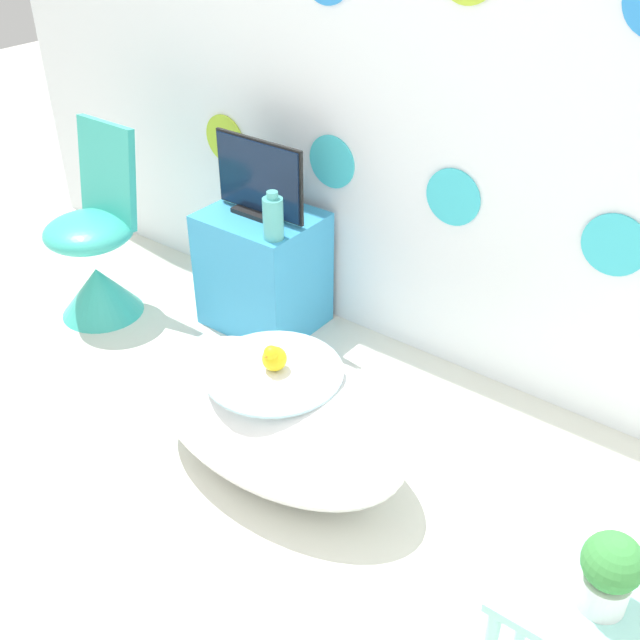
{
  "coord_description": "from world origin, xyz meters",
  "views": [
    {
      "loc": [
        1.5,
        -0.66,
        1.94
      ],
      "look_at": [
        0.36,
        0.84,
        0.69
      ],
      "focal_mm": 42.0,
      "sensor_mm": 36.0,
      "label": 1
    }
  ],
  "objects_px": {
    "tv": "(259,182)",
    "potted_plant_left": "(610,571)",
    "chair": "(96,260)",
    "vase": "(273,218)",
    "bathtub": "(276,417)"
  },
  "relations": [
    {
      "from": "chair",
      "to": "vase",
      "type": "xyz_separation_m",
      "value": [
        0.86,
        0.26,
        0.36
      ]
    },
    {
      "from": "chair",
      "to": "vase",
      "type": "distance_m",
      "value": 0.97
    },
    {
      "from": "bathtub",
      "to": "vase",
      "type": "distance_m",
      "value": 0.84
    },
    {
      "from": "tv",
      "to": "potted_plant_left",
      "type": "xyz_separation_m",
      "value": [
        1.85,
        -1.05,
        -0.01
      ]
    },
    {
      "from": "vase",
      "to": "potted_plant_left",
      "type": "bearing_deg",
      "value": -28.79
    },
    {
      "from": "chair",
      "to": "tv",
      "type": "height_order",
      "value": "chair"
    },
    {
      "from": "vase",
      "to": "potted_plant_left",
      "type": "relative_size",
      "value": 1.04
    },
    {
      "from": "tv",
      "to": "vase",
      "type": "relative_size",
      "value": 2.24
    },
    {
      "from": "bathtub",
      "to": "vase",
      "type": "xyz_separation_m",
      "value": [
        -0.47,
        0.56,
        0.41
      ]
    },
    {
      "from": "chair",
      "to": "potted_plant_left",
      "type": "height_order",
      "value": "chair"
    },
    {
      "from": "bathtub",
      "to": "potted_plant_left",
      "type": "height_order",
      "value": "potted_plant_left"
    },
    {
      "from": "tv",
      "to": "potted_plant_left",
      "type": "height_order",
      "value": "tv"
    },
    {
      "from": "chair",
      "to": "tv",
      "type": "distance_m",
      "value": 0.88
    },
    {
      "from": "chair",
      "to": "tv",
      "type": "xyz_separation_m",
      "value": [
        0.67,
        0.4,
        0.42
      ]
    },
    {
      "from": "bathtub",
      "to": "tv",
      "type": "bearing_deg",
      "value": 133.22
    }
  ]
}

